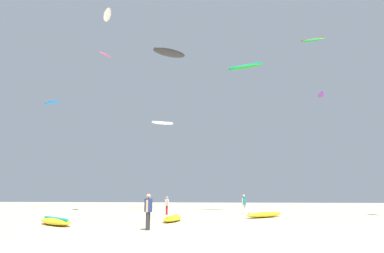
# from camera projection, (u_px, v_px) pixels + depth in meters

# --- Properties ---
(ground_plane) EXTENTS (120.00, 120.00, 0.00)m
(ground_plane) POSITION_uv_depth(u_px,v_px,m) (140.00, 238.00, 13.95)
(ground_plane) COLOR beige
(person_foreground) EXTENTS (0.41, 0.60, 1.80)m
(person_foreground) POSITION_uv_depth(u_px,v_px,m) (148.00, 209.00, 17.40)
(person_foreground) COLOR #2D2D33
(person_foreground) RESTS_ON ground
(person_midground) EXTENTS (0.36, 0.48, 1.57)m
(person_midground) POSITION_uv_depth(u_px,v_px,m) (167.00, 204.00, 30.35)
(person_midground) COLOR #B21E23
(person_midground) RESTS_ON ground
(person_left) EXTENTS (0.43, 0.45, 1.74)m
(person_left) POSITION_uv_depth(u_px,v_px,m) (244.00, 203.00, 31.23)
(person_left) COLOR silver
(person_left) RESTS_ON ground
(kite_grounded_near) EXTENTS (3.52, 3.35, 0.44)m
(kite_grounded_near) POSITION_uv_depth(u_px,v_px,m) (55.00, 221.00, 19.95)
(kite_grounded_near) COLOR yellow
(kite_grounded_near) RESTS_ON ground
(kite_grounded_mid) EXTENTS (3.64, 3.83, 0.52)m
(kite_grounded_mid) POSITION_uv_depth(u_px,v_px,m) (264.00, 214.00, 26.38)
(kite_grounded_mid) COLOR yellow
(kite_grounded_mid) RESTS_ON ground
(kite_grounded_far) EXTENTS (1.20, 3.37, 0.40)m
(kite_grounded_far) POSITION_uv_depth(u_px,v_px,m) (173.00, 219.00, 22.53)
(kite_grounded_far) COLOR yellow
(kite_grounded_far) RESTS_ON ground
(kite_aloft_0) EXTENTS (3.08, 2.08, 0.71)m
(kite_aloft_0) POSITION_uv_depth(u_px,v_px,m) (163.00, 123.00, 45.58)
(kite_aloft_0) COLOR white
(kite_aloft_1) EXTENTS (2.83, 1.44, 0.70)m
(kite_aloft_1) POSITION_uv_depth(u_px,v_px,m) (312.00, 40.00, 38.43)
(kite_aloft_1) COLOR green
(kite_aloft_2) EXTENTS (2.04, 3.12, 0.58)m
(kite_aloft_2) POSITION_uv_depth(u_px,v_px,m) (107.00, 15.00, 36.76)
(kite_aloft_2) COLOR white
(kite_aloft_3) EXTENTS (4.09, 3.45, 0.94)m
(kite_aloft_3) POSITION_uv_depth(u_px,v_px,m) (169.00, 53.00, 40.71)
(kite_aloft_3) COLOR #2D2D33
(kite_aloft_4) EXTENTS (4.25, 2.51, 0.82)m
(kite_aloft_4) POSITION_uv_depth(u_px,v_px,m) (245.00, 67.00, 37.45)
(kite_aloft_4) COLOR green
(kite_aloft_6) EXTENTS (1.76, 2.86, 0.50)m
(kite_aloft_6) POSITION_uv_depth(u_px,v_px,m) (105.00, 55.00, 56.64)
(kite_aloft_6) COLOR #E5598C
(kite_aloft_7) EXTENTS (3.31, 2.26, 0.37)m
(kite_aloft_7) POSITION_uv_depth(u_px,v_px,m) (52.00, 102.00, 44.81)
(kite_aloft_7) COLOR blue
(kite_aloft_8) EXTENTS (1.19, 2.99, 0.34)m
(kite_aloft_8) POSITION_uv_depth(u_px,v_px,m) (321.00, 95.00, 53.15)
(kite_aloft_8) COLOR purple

